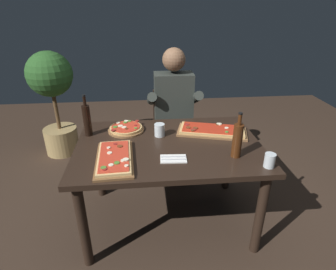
{
  "coord_description": "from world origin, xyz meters",
  "views": [
    {
      "loc": [
        -0.18,
        -1.86,
        1.73
      ],
      "look_at": [
        0.0,
        0.05,
        0.79
      ],
      "focal_mm": 29.76,
      "sensor_mm": 36.0,
      "label": 1
    }
  ],
  "objects_px": {
    "oil_bottle_amber": "(87,120)",
    "seated_diner": "(174,109)",
    "tumbler_near_camera": "(270,161)",
    "pizza_round_far": "(126,129)",
    "potted_plant_corner": "(53,94)",
    "diner_chair": "(172,127)",
    "wine_bottle_dark": "(237,140)",
    "pizza_rectangular_left": "(114,158)",
    "pizza_rectangular_front": "(212,130)",
    "dining_table": "(169,155)",
    "tumbler_far_side": "(160,131)"
  },
  "relations": [
    {
      "from": "dining_table",
      "to": "seated_diner",
      "type": "bearing_deg",
      "value": 80.42
    },
    {
      "from": "pizza_rectangular_left",
      "to": "pizza_round_far",
      "type": "relative_size",
      "value": 1.68
    },
    {
      "from": "oil_bottle_amber",
      "to": "diner_chair",
      "type": "bearing_deg",
      "value": 40.51
    },
    {
      "from": "pizza_rectangular_left",
      "to": "tumbler_far_side",
      "type": "relative_size",
      "value": 4.89
    },
    {
      "from": "oil_bottle_amber",
      "to": "seated_diner",
      "type": "height_order",
      "value": "seated_diner"
    },
    {
      "from": "pizza_rectangular_front",
      "to": "wine_bottle_dark",
      "type": "relative_size",
      "value": 1.84
    },
    {
      "from": "dining_table",
      "to": "pizza_round_far",
      "type": "relative_size",
      "value": 4.7
    },
    {
      "from": "tumbler_far_side",
      "to": "wine_bottle_dark",
      "type": "bearing_deg",
      "value": -36.36
    },
    {
      "from": "pizza_rectangular_front",
      "to": "wine_bottle_dark",
      "type": "distance_m",
      "value": 0.41
    },
    {
      "from": "wine_bottle_dark",
      "to": "dining_table",
      "type": "bearing_deg",
      "value": 153.01
    },
    {
      "from": "wine_bottle_dark",
      "to": "tumbler_near_camera",
      "type": "xyz_separation_m",
      "value": [
        0.18,
        -0.15,
        -0.09
      ]
    },
    {
      "from": "dining_table",
      "to": "oil_bottle_amber",
      "type": "height_order",
      "value": "oil_bottle_amber"
    },
    {
      "from": "pizza_rectangular_left",
      "to": "oil_bottle_amber",
      "type": "relative_size",
      "value": 1.47
    },
    {
      "from": "pizza_rectangular_front",
      "to": "potted_plant_corner",
      "type": "height_order",
      "value": "potted_plant_corner"
    },
    {
      "from": "wine_bottle_dark",
      "to": "tumbler_far_side",
      "type": "height_order",
      "value": "wine_bottle_dark"
    },
    {
      "from": "wine_bottle_dark",
      "to": "tumbler_near_camera",
      "type": "distance_m",
      "value": 0.25
    },
    {
      "from": "pizza_round_far",
      "to": "potted_plant_corner",
      "type": "bearing_deg",
      "value": 129.7
    },
    {
      "from": "dining_table",
      "to": "pizza_rectangular_left",
      "type": "relative_size",
      "value": 2.8
    },
    {
      "from": "pizza_round_far",
      "to": "diner_chair",
      "type": "height_order",
      "value": "diner_chair"
    },
    {
      "from": "wine_bottle_dark",
      "to": "potted_plant_corner",
      "type": "relative_size",
      "value": 0.27
    },
    {
      "from": "tumbler_near_camera",
      "to": "pizza_round_far",
      "type": "bearing_deg",
      "value": 145.93
    },
    {
      "from": "pizza_rectangular_front",
      "to": "wine_bottle_dark",
      "type": "height_order",
      "value": "wine_bottle_dark"
    },
    {
      "from": "potted_plant_corner",
      "to": "seated_diner",
      "type": "bearing_deg",
      "value": -23.6
    },
    {
      "from": "oil_bottle_amber",
      "to": "diner_chair",
      "type": "height_order",
      "value": "oil_bottle_amber"
    },
    {
      "from": "wine_bottle_dark",
      "to": "oil_bottle_amber",
      "type": "height_order",
      "value": "oil_bottle_amber"
    },
    {
      "from": "pizza_rectangular_front",
      "to": "tumbler_near_camera",
      "type": "distance_m",
      "value": 0.6
    },
    {
      "from": "dining_table",
      "to": "seated_diner",
      "type": "distance_m",
      "value": 0.75
    },
    {
      "from": "pizza_round_far",
      "to": "seated_diner",
      "type": "bearing_deg",
      "value": 45.85
    },
    {
      "from": "pizza_rectangular_left",
      "to": "pizza_round_far",
      "type": "height_order",
      "value": "same"
    },
    {
      "from": "wine_bottle_dark",
      "to": "diner_chair",
      "type": "height_order",
      "value": "wine_bottle_dark"
    },
    {
      "from": "oil_bottle_amber",
      "to": "seated_diner",
      "type": "bearing_deg",
      "value": 34.8
    },
    {
      "from": "pizza_rectangular_left",
      "to": "pizza_rectangular_front",
      "type": "bearing_deg",
      "value": 26.05
    },
    {
      "from": "oil_bottle_amber",
      "to": "pizza_rectangular_front",
      "type": "bearing_deg",
      "value": -2.87
    },
    {
      "from": "pizza_round_far",
      "to": "diner_chair",
      "type": "distance_m",
      "value": 0.8
    },
    {
      "from": "pizza_round_far",
      "to": "seated_diner",
      "type": "xyz_separation_m",
      "value": [
        0.46,
        0.47,
        -0.02
      ]
    },
    {
      "from": "dining_table",
      "to": "tumbler_far_side",
      "type": "distance_m",
      "value": 0.21
    },
    {
      "from": "pizza_round_far",
      "to": "oil_bottle_amber",
      "type": "distance_m",
      "value": 0.32
    },
    {
      "from": "pizza_round_far",
      "to": "tumbler_near_camera",
      "type": "relative_size",
      "value": 3.12
    },
    {
      "from": "seated_diner",
      "to": "wine_bottle_dark",
      "type": "bearing_deg",
      "value": -71.38
    },
    {
      "from": "oil_bottle_amber",
      "to": "seated_diner",
      "type": "xyz_separation_m",
      "value": [
        0.75,
        0.52,
        -0.13
      ]
    },
    {
      "from": "pizza_rectangular_left",
      "to": "oil_bottle_amber",
      "type": "bearing_deg",
      "value": 119.37
    },
    {
      "from": "pizza_rectangular_front",
      "to": "wine_bottle_dark",
      "type": "bearing_deg",
      "value": -78.93
    },
    {
      "from": "tumbler_far_side",
      "to": "seated_diner",
      "type": "relative_size",
      "value": 0.08
    },
    {
      "from": "oil_bottle_amber",
      "to": "tumbler_near_camera",
      "type": "distance_m",
      "value": 1.39
    },
    {
      "from": "tumbler_near_camera",
      "to": "seated_diner",
      "type": "relative_size",
      "value": 0.07
    },
    {
      "from": "tumbler_far_side",
      "to": "oil_bottle_amber",
      "type": "bearing_deg",
      "value": 173.23
    },
    {
      "from": "oil_bottle_amber",
      "to": "dining_table",
      "type": "bearing_deg",
      "value": -18.71
    },
    {
      "from": "pizza_rectangular_left",
      "to": "potted_plant_corner",
      "type": "distance_m",
      "value": 1.73
    },
    {
      "from": "dining_table",
      "to": "oil_bottle_amber",
      "type": "xyz_separation_m",
      "value": [
        -0.63,
        0.21,
        0.23
      ]
    },
    {
      "from": "pizza_rectangular_front",
      "to": "tumbler_near_camera",
      "type": "height_order",
      "value": "tumbler_near_camera"
    }
  ]
}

